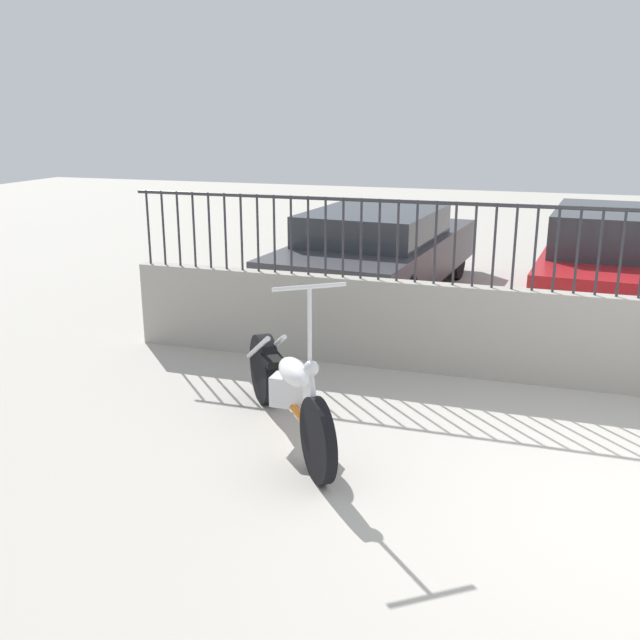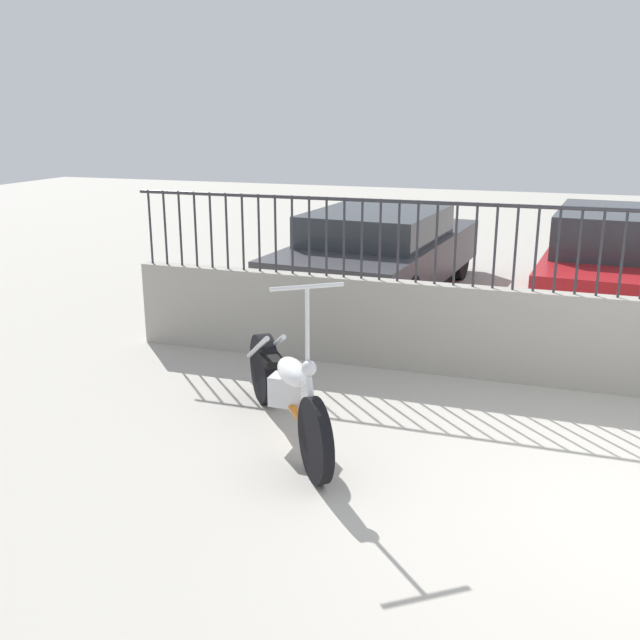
% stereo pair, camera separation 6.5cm
% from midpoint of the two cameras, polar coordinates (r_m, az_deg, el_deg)
% --- Properties ---
extents(low_wall, '(10.10, 0.18, 0.90)m').
position_cam_midpoint_polar(low_wall, '(7.08, 23.46, -1.92)').
color(low_wall, '#9E998E').
rests_on(low_wall, ground_plane).
extents(motorcycle_orange, '(1.38, 1.81, 1.38)m').
position_cam_midpoint_polar(motorcycle_orange, '(5.75, -3.20, -5.34)').
color(motorcycle_orange, black).
rests_on(motorcycle_orange, ground_plane).
extents(car_dark_grey, '(2.17, 4.61, 1.22)m').
position_cam_midpoint_polar(car_dark_grey, '(10.07, 4.45, 5.55)').
color(car_dark_grey, black).
rests_on(car_dark_grey, ground_plane).
extents(car_red, '(2.10, 4.24, 1.37)m').
position_cam_midpoint_polar(car_red, '(9.68, 22.67, 4.23)').
color(car_red, black).
rests_on(car_red, ground_plane).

